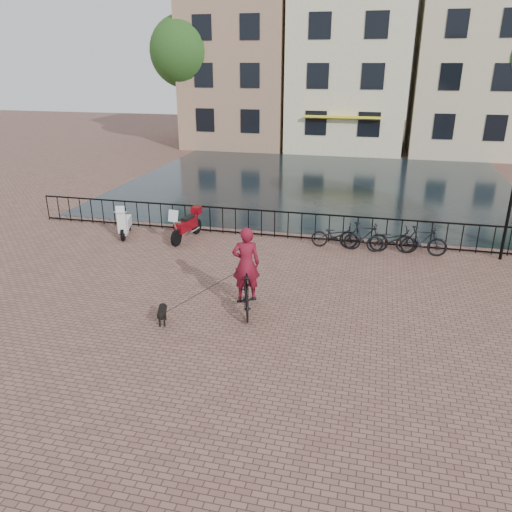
% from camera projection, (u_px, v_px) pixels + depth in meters
% --- Properties ---
extents(ground, '(100.00, 100.00, 0.00)m').
position_uv_depth(ground, '(225.00, 353.00, 11.19)').
color(ground, brown).
rests_on(ground, ground).
extents(canal_water, '(20.00, 20.00, 0.00)m').
position_uv_depth(canal_water, '(318.00, 183.00, 26.84)').
color(canal_water, black).
rests_on(canal_water, ground).
extents(railing, '(20.00, 0.05, 1.02)m').
position_uv_depth(railing, '(288.00, 225.00, 18.24)').
color(railing, black).
rests_on(railing, ground).
extents(canal_house_left, '(7.50, 9.00, 12.80)m').
position_uv_depth(canal_house_left, '(243.00, 57.00, 37.64)').
color(canal_house_left, '#977258').
rests_on(canal_house_left, ground).
extents(canal_house_mid, '(8.00, 9.50, 11.80)m').
position_uv_depth(canal_house_mid, '(350.00, 64.00, 36.07)').
color(canal_house_mid, beige).
rests_on(canal_house_mid, ground).
extents(canal_house_right, '(7.00, 9.00, 13.30)m').
position_uv_depth(canal_house_right, '(469.00, 52.00, 34.05)').
color(canal_house_right, tan).
rests_on(canal_house_right, ground).
extents(tree_far_left, '(5.04, 5.04, 9.27)m').
position_uv_depth(tree_far_left, '(185.00, 52.00, 35.57)').
color(tree_far_left, black).
rests_on(tree_far_left, ground).
extents(cyclist, '(1.10, 2.05, 2.69)m').
position_uv_depth(cyclist, '(246.00, 275.00, 12.69)').
color(cyclist, black).
rests_on(cyclist, ground).
extents(dog, '(0.48, 0.80, 0.51)m').
position_uv_depth(dog, '(162.00, 314.00, 12.38)').
color(dog, black).
rests_on(dog, ground).
extents(motorcycle, '(0.75, 1.96, 1.37)m').
position_uv_depth(motorcycle, '(186.00, 222.00, 18.05)').
color(motorcycle, maroon).
rests_on(motorcycle, ground).
extents(scooter, '(0.82, 1.52, 1.35)m').
position_uv_depth(scooter, '(125.00, 218.00, 18.47)').
color(scooter, silver).
rests_on(scooter, ground).
extents(parked_bike_0, '(1.73, 0.64, 0.90)m').
position_uv_depth(parked_bike_0, '(336.00, 236.00, 17.33)').
color(parked_bike_0, black).
rests_on(parked_bike_0, ground).
extents(parked_bike_1, '(1.69, 0.57, 1.00)m').
position_uv_depth(parked_bike_1, '(364.00, 236.00, 17.10)').
color(parked_bike_1, black).
rests_on(parked_bike_1, ground).
extents(parked_bike_2, '(1.78, 0.83, 0.90)m').
position_uv_depth(parked_bike_2, '(392.00, 240.00, 16.91)').
color(parked_bike_2, black).
rests_on(parked_bike_2, ground).
extents(parked_bike_3, '(1.69, 0.58, 1.00)m').
position_uv_depth(parked_bike_3, '(422.00, 241.00, 16.68)').
color(parked_bike_3, black).
rests_on(parked_bike_3, ground).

